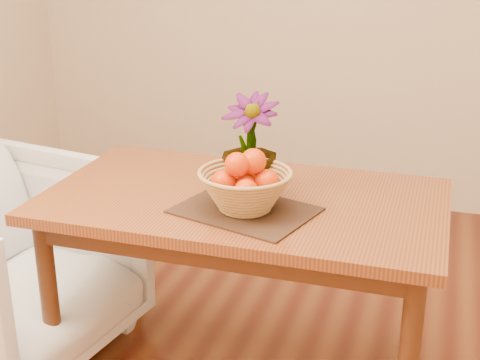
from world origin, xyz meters
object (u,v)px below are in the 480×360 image
(potted_plant, at_px, (249,146))
(armchair, at_px, (7,257))
(table, at_px, (244,219))
(wicker_basket, at_px, (245,192))

(potted_plant, distance_m, armchair, 1.08)
(table, height_order, armchair, armchair)
(table, xyz_separation_m, armchair, (-0.93, -0.12, -0.24))
(table, height_order, potted_plant, potted_plant)
(wicker_basket, height_order, potted_plant, potted_plant)
(potted_plant, bearing_deg, table, -114.88)
(table, distance_m, armchair, 0.97)
(potted_plant, height_order, armchair, potted_plant)
(wicker_basket, relative_size, armchair, 0.37)
(table, bearing_deg, armchair, -172.60)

